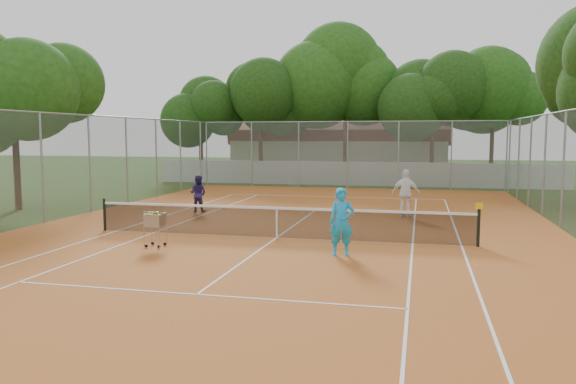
% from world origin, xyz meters
% --- Properties ---
extents(ground, '(120.00, 120.00, 0.00)m').
position_xyz_m(ground, '(0.00, 0.00, 0.00)').
color(ground, '#1D3B10').
rests_on(ground, ground).
extents(court_pad, '(18.00, 34.00, 0.02)m').
position_xyz_m(court_pad, '(0.00, 0.00, 0.01)').
color(court_pad, '#AE5C21').
rests_on(court_pad, ground).
extents(court_lines, '(10.98, 23.78, 0.01)m').
position_xyz_m(court_lines, '(0.00, 0.00, 0.02)').
color(court_lines, white).
rests_on(court_lines, court_pad).
extents(tennis_net, '(11.88, 0.10, 0.98)m').
position_xyz_m(tennis_net, '(0.00, 0.00, 0.51)').
color(tennis_net, black).
rests_on(tennis_net, court_pad).
extents(perimeter_fence, '(18.00, 34.00, 4.00)m').
position_xyz_m(perimeter_fence, '(0.00, 0.00, 2.00)').
color(perimeter_fence, slate).
rests_on(perimeter_fence, ground).
extents(boundary_wall, '(26.00, 0.30, 1.50)m').
position_xyz_m(boundary_wall, '(0.00, 19.00, 0.75)').
color(boundary_wall, silver).
rests_on(boundary_wall, ground).
extents(clubhouse, '(16.40, 9.00, 4.40)m').
position_xyz_m(clubhouse, '(-2.00, 29.00, 2.20)').
color(clubhouse, beige).
rests_on(clubhouse, ground).
extents(tropical_trees, '(29.00, 19.00, 10.00)m').
position_xyz_m(tropical_trees, '(0.00, 22.00, 5.00)').
color(tropical_trees, black).
rests_on(tropical_trees, ground).
extents(player_near, '(0.72, 0.54, 1.79)m').
position_xyz_m(player_near, '(2.30, -2.07, 0.92)').
color(player_near, '#1A9EE2').
rests_on(player_near, court_pad).
extents(player_far_left, '(0.78, 0.63, 1.52)m').
position_xyz_m(player_far_left, '(-4.66, 5.02, 0.78)').
color(player_far_left, '#251B52').
rests_on(player_far_left, court_pad).
extents(player_far_right, '(1.15, 0.63, 1.85)m').
position_xyz_m(player_far_right, '(3.76, 5.49, 0.95)').
color(player_far_right, white).
rests_on(player_far_right, court_pad).
extents(ball_hopper, '(0.57, 0.57, 1.05)m').
position_xyz_m(ball_hopper, '(-3.01, -2.17, 0.55)').
color(ball_hopper, '#ABAAB1').
rests_on(ball_hopper, court_pad).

